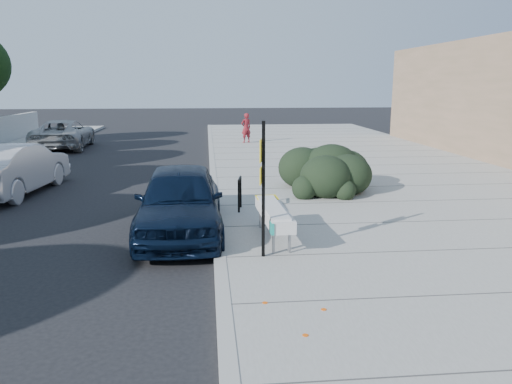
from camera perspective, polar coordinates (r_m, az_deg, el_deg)
ground at (r=9.28m, az=-4.14°, el=-8.35°), size 120.00×120.00×0.00m
sidewalk_near at (r=15.20m, az=16.91°, el=-0.37°), size 11.20×50.00×0.15m
curb_near at (r=14.05m, az=-4.71°, el=-0.84°), size 0.22×50.00×0.17m
bench at (r=10.11m, az=2.03°, el=-2.47°), size 0.54×2.30×0.68m
bike_rack at (r=12.49m, az=-1.88°, el=0.18°), size 0.13×0.56×0.83m
sign_post at (r=8.91m, az=0.76°, el=1.26°), size 0.12×0.28×2.48m
hedge at (r=15.61m, az=7.63°, el=3.46°), size 2.80×4.33×1.50m
sedan_navy at (r=11.02m, az=-8.65°, el=-0.96°), size 1.85×4.51×1.53m
wagon_silver at (r=16.65m, az=-26.00°, el=2.43°), size 2.15×4.85×1.55m
suv_silver at (r=27.52m, az=-21.13°, el=6.19°), size 2.71×5.40×1.47m
pedestrian at (r=26.98m, az=-1.14°, el=7.34°), size 0.68×0.59×1.57m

